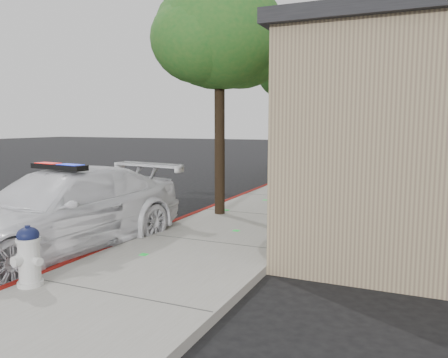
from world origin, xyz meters
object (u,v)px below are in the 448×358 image
Objects in this scene: street_tree_near at (220,39)px; street_tree_far at (328,76)px; street_tree_mid at (301,71)px; police_car at (61,211)px; fire_hydrant at (29,256)px.

street_tree_near is 0.97× the size of street_tree_far.
street_tree_near reaches higher than street_tree_mid.
street_tree_far is at bearing 87.73° from street_tree_near.
street_tree_near is 1.05× the size of street_tree_mid.
street_tree_far reaches higher than street_tree_mid.
street_tree_near is at bearing -92.27° from street_tree_far.
police_car is 6.51× the size of fire_hydrant.
street_tree_near is (0.36, 5.86, 3.99)m from fire_hydrant.
street_tree_mid is at bearing 85.72° from police_car.
police_car is at bearing -112.34° from street_tree_near.
police_car is 16.11m from street_tree_far.
street_tree_far is at bearing 96.22° from fire_hydrant.
street_tree_near is (1.61, 3.93, 3.78)m from police_car.
fire_hydrant is 0.15× the size of street_tree_near.
street_tree_mid is at bearing -89.82° from street_tree_far.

